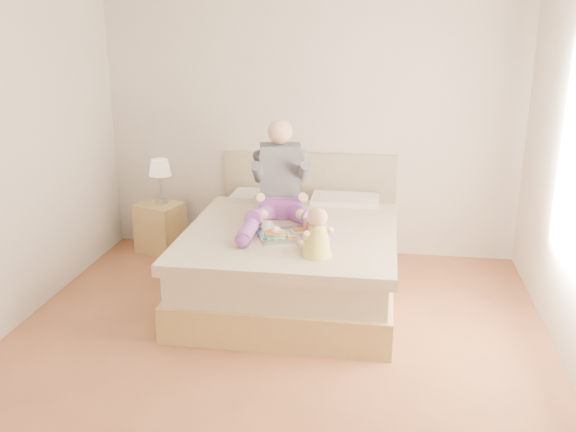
# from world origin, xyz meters

# --- Properties ---
(room) EXTENTS (4.02, 4.22, 2.71)m
(room) POSITION_xyz_m (0.08, 0.01, 1.51)
(room) COLOR brown
(room) RESTS_ON ground
(bed) EXTENTS (1.70, 2.18, 1.00)m
(bed) POSITION_xyz_m (0.00, 1.08, 0.32)
(bed) COLOR #AA8D4F
(bed) RESTS_ON ground
(nightstand) EXTENTS (0.49, 0.47, 0.49)m
(nightstand) POSITION_xyz_m (-1.46, 1.82, 0.25)
(nightstand) COLOR #AA8D4F
(nightstand) RESTS_ON ground
(lamp) EXTENTS (0.22, 0.22, 0.44)m
(lamp) POSITION_xyz_m (-1.45, 1.86, 0.83)
(lamp) COLOR #A9AAB0
(lamp) RESTS_ON nightstand
(adult) EXTENTS (0.74, 1.10, 0.86)m
(adult) POSITION_xyz_m (-0.13, 1.14, 0.86)
(adult) COLOR purple
(adult) RESTS_ON bed
(tray) EXTENTS (0.53, 0.47, 0.13)m
(tray) POSITION_xyz_m (-0.01, 0.72, 0.64)
(tray) COLOR #A9AAB0
(tray) RESTS_ON bed
(baby) EXTENTS (0.30, 0.32, 0.37)m
(baby) POSITION_xyz_m (0.27, 0.34, 0.76)
(baby) COLOR gold
(baby) RESTS_ON bed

